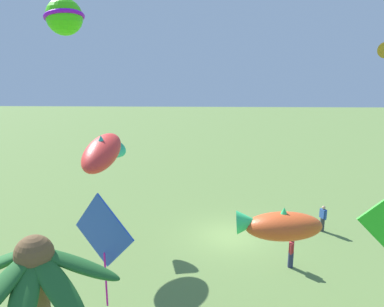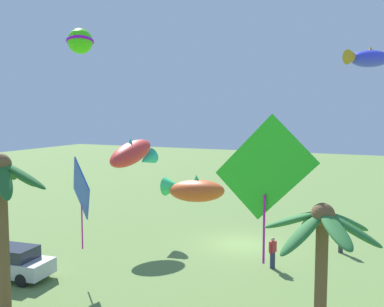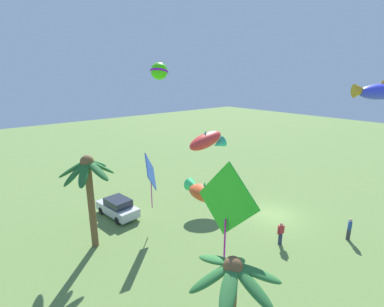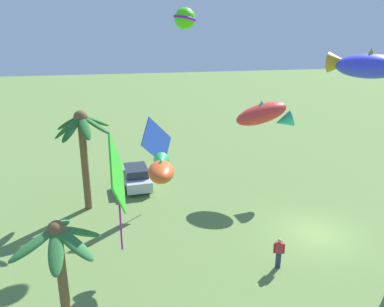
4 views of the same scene
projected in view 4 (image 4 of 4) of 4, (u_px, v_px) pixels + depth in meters
ground_plane at (316, 234)px, 23.54m from camera, size 120.00×120.00×0.00m
palm_tree_0 at (82, 136)px, 24.93m from camera, size 3.76×3.45×6.32m
palm_tree_1 at (60, 255)px, 14.16m from camera, size 3.30×3.06×5.41m
parked_car_0 at (136, 176)px, 29.41m from camera, size 4.07×2.12×1.51m
spectator_1 at (279, 253)px, 20.25m from camera, size 0.33×0.53×1.59m
kite_diamond_0 at (118, 177)px, 15.93m from camera, size 3.62×0.48×5.05m
kite_diamond_1 at (157, 142)px, 25.50m from camera, size 2.51×2.03×4.38m
kite_fish_2 at (365, 65)px, 13.37m from camera, size 2.28×2.32×1.00m
kite_fish_3 at (264, 114)px, 27.94m from camera, size 2.23×4.23×2.30m
kite_ball_4 at (185, 18)px, 24.74m from camera, size 1.89×1.89×1.25m
kite_fish_5 at (161, 170)px, 19.91m from camera, size 2.86×1.45×1.19m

